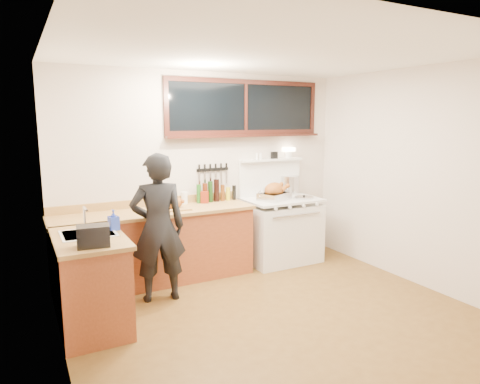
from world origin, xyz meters
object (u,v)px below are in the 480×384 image
vintage_stove (281,228)px  cutting_board (174,205)px  man (158,228)px  roast_turkey (274,193)px

vintage_stove → cutting_board: vintage_stove is taller
man → roast_turkey: bearing=13.8°
cutting_board → roast_turkey: 1.42m
roast_turkey → cutting_board: bearing=178.1°
roast_turkey → vintage_stove: bearing=19.5°
vintage_stove → man: man is taller
vintage_stove → roast_turkey: 0.56m
cutting_board → vintage_stove: bearing=0.2°
vintage_stove → cutting_board: size_ratio=3.68×
vintage_stove → roast_turkey: (-0.15, -0.05, 0.53)m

